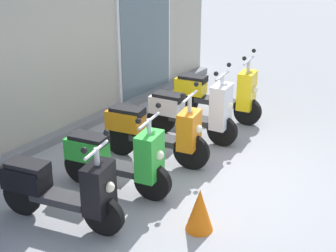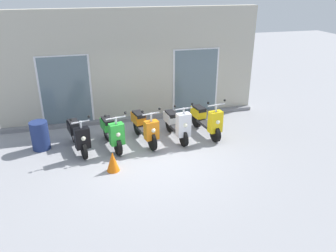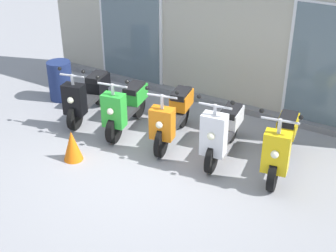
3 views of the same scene
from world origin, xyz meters
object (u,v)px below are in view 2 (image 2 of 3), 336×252
at_px(scooter_orange, 144,126).
at_px(scooter_yellow, 206,120).
at_px(scooter_green, 112,132).
at_px(scooter_white, 177,124).
at_px(trash_bin, 40,136).
at_px(scooter_black, 78,135).
at_px(traffic_cone, 113,161).

height_order(scooter_orange, scooter_yellow, scooter_yellow).
relative_size(scooter_green, scooter_white, 0.98).
bearing_deg(scooter_white, trash_bin, 174.89).
bearing_deg(trash_bin, scooter_black, -19.03).
xyz_separation_m(scooter_green, scooter_yellow, (2.86, 0.15, 0.01)).
xyz_separation_m(scooter_black, scooter_orange, (1.86, 0.06, 0.02)).
distance_m(scooter_green, scooter_yellow, 2.86).
bearing_deg(scooter_orange, scooter_white, -2.69).
bearing_deg(scooter_orange, scooter_green, -174.32).
height_order(scooter_orange, trash_bin, scooter_orange).
bearing_deg(scooter_orange, traffic_cone, -127.27).
xyz_separation_m(scooter_orange, traffic_cone, (-1.06, -1.40, -0.24)).
relative_size(scooter_black, traffic_cone, 2.99).
xyz_separation_m(scooter_orange, scooter_yellow, (1.92, 0.06, -0.01)).
height_order(scooter_black, traffic_cone, scooter_black).
relative_size(scooter_green, traffic_cone, 2.91).
height_order(scooter_green, scooter_orange, scooter_orange).
bearing_deg(scooter_black, scooter_green, -2.31).
distance_m(scooter_black, scooter_orange, 1.86).
xyz_separation_m(scooter_green, traffic_cone, (-0.13, -1.31, -0.21)).
xyz_separation_m(scooter_green, scooter_orange, (0.94, 0.09, 0.03)).
bearing_deg(trash_bin, traffic_cone, -42.88).
distance_m(scooter_white, traffic_cone, 2.45).
relative_size(scooter_white, traffic_cone, 2.98).
distance_m(scooter_green, trash_bin, 1.99).
bearing_deg(trash_bin, scooter_white, -5.11).
relative_size(scooter_black, scooter_white, 1.00).
relative_size(scooter_green, trash_bin, 1.86).
bearing_deg(traffic_cone, scooter_yellow, 25.97).
distance_m(scooter_orange, scooter_yellow, 1.92).
distance_m(scooter_orange, traffic_cone, 1.77).
height_order(scooter_green, traffic_cone, scooter_green).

